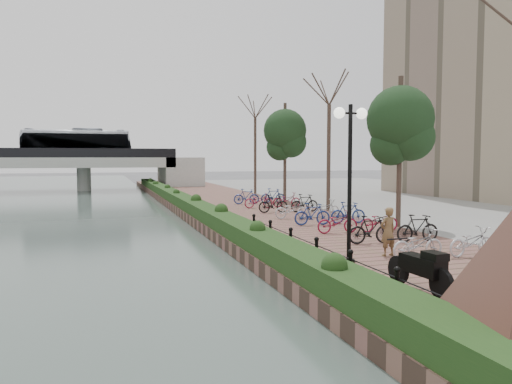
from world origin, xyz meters
name	(u,v)px	position (x,y,z in m)	size (l,w,h in m)	color
ground	(314,319)	(0.00, 0.00, 0.00)	(220.00, 220.00, 0.00)	#59595B
promenade	(253,214)	(4.00, 17.50, 0.25)	(8.00, 75.00, 0.50)	brown
inland_pavement	(481,206)	(20.00, 17.50, 0.25)	(24.00, 75.00, 0.50)	gray
hedge	(187,203)	(0.60, 20.00, 0.80)	(1.10, 56.00, 0.60)	#183915
chain_fence	(332,259)	(1.40, 2.00, 0.85)	(0.10, 14.10, 0.70)	black
lamppost	(350,148)	(2.38, 2.93, 3.79)	(1.02, 0.32, 4.52)	black
motorcycle	(419,267)	(2.41, -0.31, 1.07)	(0.57, 1.82, 1.14)	black
pedestrian	(388,232)	(4.00, 3.47, 1.25)	(0.55, 0.36, 1.50)	brown
bicycle_parking	(319,211)	(5.50, 11.75, 0.97)	(2.40, 19.89, 1.00)	#BCBDC2
street_trees	(358,154)	(8.00, 12.68, 3.69)	(3.20, 37.12, 6.80)	#372920
bridge	(6,159)	(-13.26, 45.00, 3.37)	(36.00, 10.77, 6.50)	#AAABA5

